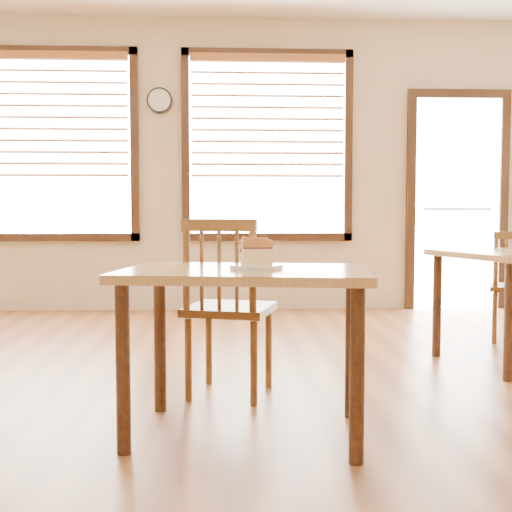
{
  "coord_description": "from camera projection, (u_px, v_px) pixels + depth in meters",
  "views": [
    {
      "loc": [
        -0.14,
        -2.67,
        0.99
      ],
      "look_at": [
        -0.0,
        0.2,
        0.81
      ],
      "focal_mm": 45.0,
      "sensor_mm": 36.0,
      "label": 1
    }
  ],
  "objects": [
    {
      "name": "wall_clock",
      "position": [
        160.0,
        100.0,
        6.5
      ],
      "size": [
        0.26,
        0.05,
        0.26
      ],
      "color": "black",
      "rests_on": "room_shell"
    },
    {
      "name": "window_left",
      "position": [
        51.0,
        134.0,
        6.48
      ],
      "size": [
        1.76,
        0.1,
        1.96
      ],
      "color": "white",
      "rests_on": "room_shell"
    },
    {
      "name": "room_shell",
      "position": [
        258.0,
        9.0,
        2.62
      ],
      "size": [
        8.0,
        8.0,
        8.0
      ],
      "color": "beige",
      "rests_on": "ground"
    },
    {
      "name": "plate",
      "position": [
        256.0,
        267.0,
        2.85
      ],
      "size": [
        0.24,
        0.24,
        0.02
      ],
      "color": "white",
      "rests_on": "cafe_table_main"
    },
    {
      "name": "cake_slice",
      "position": [
        256.0,
        251.0,
        2.85
      ],
      "size": [
        0.15,
        0.11,
        0.13
      ],
      "rotation": [
        0.0,
        0.0,
        0.09
      ],
      "color": "#FFE190",
      "rests_on": "plate"
    },
    {
      "name": "ground",
      "position": [
        258.0,
        447.0,
        2.73
      ],
      "size": [
        8.0,
        8.0,
        0.0
      ],
      "primitive_type": "plane",
      "color": "brown"
    },
    {
      "name": "cafe_table_main",
      "position": [
        247.0,
        294.0,
        2.86
      ],
      "size": [
        1.19,
        0.89,
        0.75
      ],
      "rotation": [
        0.0,
        0.0,
        -0.16
      ],
      "color": "tan",
      "rests_on": "ground"
    },
    {
      "name": "window_right",
      "position": [
        267.0,
        135.0,
        6.59
      ],
      "size": [
        1.76,
        0.1,
        1.96
      ],
      "color": "white",
      "rests_on": "room_shell"
    },
    {
      "name": "entry_door",
      "position": [
        457.0,
        195.0,
        6.73
      ],
      "size": [
        1.08,
        0.06,
        2.29
      ],
      "color": "white",
      "rests_on": "ground"
    },
    {
      "name": "cafe_chair_main",
      "position": [
        228.0,
        306.0,
        3.47
      ],
      "size": [
        0.55,
        0.55,
        0.98
      ],
      "rotation": [
        0.0,
        0.0,
        2.86
      ],
      "color": "brown",
      "rests_on": "ground"
    }
  ]
}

